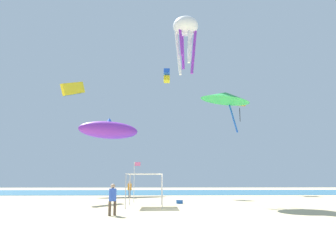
% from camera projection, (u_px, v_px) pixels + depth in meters
% --- Properties ---
extents(ground, '(110.00, 110.00, 0.10)m').
position_uv_depth(ground, '(174.00, 211.00, 21.18)').
color(ground, '#D1BA8C').
extents(ocean_strip, '(110.00, 19.29, 0.03)m').
position_uv_depth(ocean_strip, '(165.00, 192.00, 49.70)').
color(ocean_strip, teal).
rests_on(ocean_strip, ground).
extents(canopy_tent, '(2.72, 3.28, 2.54)m').
position_uv_depth(canopy_tent, '(145.00, 175.00, 24.19)').
color(canopy_tent, '#B2B2B7').
rests_on(canopy_tent, ground).
extents(person_near_tent, '(0.45, 0.49, 1.89)m').
position_uv_depth(person_near_tent, '(130.00, 188.00, 35.16)').
color(person_near_tent, brown).
rests_on(person_near_tent, ground).
extents(person_leftmost, '(0.44, 0.44, 1.85)m').
position_uv_depth(person_leftmost, '(113.00, 197.00, 18.31)').
color(person_leftmost, brown).
rests_on(person_leftmost, ground).
extents(banner_flag, '(0.61, 0.06, 3.69)m').
position_uv_depth(banner_flag, '(135.00, 178.00, 28.87)').
color(banner_flag, silver).
rests_on(banner_flag, ground).
extents(cooler_box, '(0.57, 0.37, 0.35)m').
position_uv_depth(cooler_box, '(179.00, 202.00, 26.91)').
color(cooler_box, blue).
rests_on(cooler_box, ground).
extents(kite_octopus_white, '(3.74, 3.74, 6.27)m').
position_uv_depth(kite_octopus_white, '(186.00, 29.00, 32.53)').
color(kite_octopus_white, white).
extents(kite_box_blue, '(0.84, 1.02, 1.98)m').
position_uv_depth(kite_box_blue, '(167.00, 76.00, 43.30)').
color(kite_box_blue, blue).
extents(kite_diamond_orange, '(2.25, 2.25, 2.87)m').
position_uv_depth(kite_diamond_orange, '(239.00, 105.00, 47.89)').
color(kite_diamond_orange, orange).
extents(kite_parafoil_yellow, '(1.66, 4.29, 2.69)m').
position_uv_depth(kite_parafoil_yellow, '(73.00, 89.00, 34.40)').
color(kite_parafoil_yellow, yellow).
extents(kite_delta_green, '(5.87, 5.85, 3.68)m').
position_uv_depth(kite_delta_green, '(225.00, 97.00, 26.95)').
color(kite_delta_green, green).
extents(kite_inflatable_purple, '(8.62, 5.58, 3.04)m').
position_uv_depth(kite_inflatable_purple, '(109.00, 130.00, 42.58)').
color(kite_inflatable_purple, purple).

